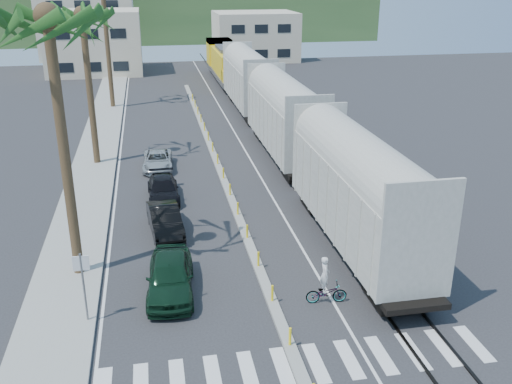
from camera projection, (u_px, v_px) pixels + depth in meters
ground at (283, 332)px, 21.52m from camera, size 140.00×140.00×0.00m
sidewalk at (97, 151)px, 42.92m from camera, size 3.00×90.00×0.15m
rails at (265, 132)px, 48.02m from camera, size 1.56×100.00×0.06m
median at (218, 165)px, 39.77m from camera, size 0.45×60.00×0.85m
crosswalk at (297, 365)px, 19.69m from camera, size 14.00×2.20×0.01m
lane_markings at (182, 147)px, 44.04m from camera, size 9.42×90.00×0.01m
freight_train at (268, 101)px, 45.93m from camera, size 3.00×60.94×5.85m
palm_trees at (85, 3)px, 36.99m from camera, size 3.50×37.20×13.75m
street_sign at (83, 278)px, 21.37m from camera, size 0.60×0.08×3.00m
buildings at (131, 31)px, 84.45m from camera, size 38.00×27.00×10.00m
hillside at (166, 8)px, 110.92m from camera, size 80.00×20.00×12.00m
car_lead at (170, 276)px, 23.86m from camera, size 2.59×5.03×1.62m
car_second at (165, 220)px, 29.44m from camera, size 2.36×4.60×1.42m
car_third at (163, 189)px, 33.81m from camera, size 1.93×4.46×1.28m
car_rear at (158, 160)px, 39.06m from camera, size 2.37×4.45×1.19m
cyclist at (326, 288)px, 23.22m from camera, size 0.90×1.79×2.09m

